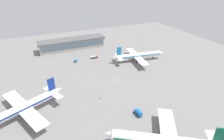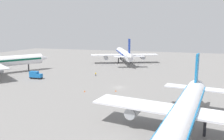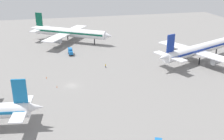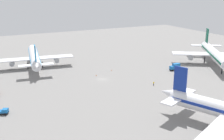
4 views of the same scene
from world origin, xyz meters
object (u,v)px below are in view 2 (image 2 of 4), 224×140
ground_crew_worker (96,74)px  safety_cone_mid_apron (85,91)px  airplane_distant (185,112)px  airplane_at_gate (124,54)px  safety_cone_near_gate (116,91)px  catering_truck (36,75)px

ground_crew_worker → safety_cone_mid_apron: size_ratio=2.78×
airplane_distant → safety_cone_mid_apron: size_ratio=82.34×
airplane_at_gate → safety_cone_mid_apron: airplane_at_gate is taller
airplane_distant → safety_cone_near_gate: 36.78m
airplane_distant → safety_cone_mid_apron: bearing=-118.5°
ground_crew_worker → airplane_distant: bearing=52.6°
airplane_at_gate → safety_cone_near_gate: (-67.85, -15.21, -5.62)m
safety_cone_near_gate → catering_truck: bearing=77.4°
airplane_distant → safety_cone_near_gate: bearing=-133.0°
ground_crew_worker → catering_truck: bearing=-43.2°
catering_truck → safety_cone_mid_apron: bearing=-26.0°
airplane_distant → catering_truck: size_ratio=8.69×
airplane_distant → catering_truck: airplane_distant is taller
ground_crew_worker → safety_cone_mid_apron: 27.48m
airplane_distant → ground_crew_worker: 64.84m
airplane_at_gate → airplane_distant: 103.54m
airplane_at_gate → catering_truck: size_ratio=8.92×
safety_cone_mid_apron → ground_crew_worker: bearing=14.1°
airplane_distant → safety_cone_mid_apron: 41.25m
airplane_distant → catering_truck: 72.51m
safety_cone_mid_apron → catering_truck: bearing=66.7°
catering_truck → airplane_at_gate: bearing=65.0°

